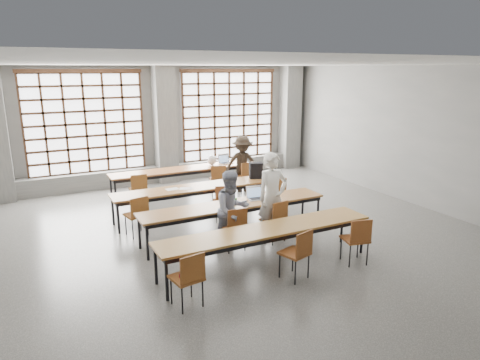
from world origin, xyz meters
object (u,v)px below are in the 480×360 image
at_px(chair_near_mid, 298,250).
at_px(desk_row_b, 198,189).
at_px(chair_mid_right, 276,191).
at_px(chair_front_right, 276,217).
at_px(phone, 245,203).
at_px(chair_near_left, 189,274).
at_px(laptop_back, 225,161).
at_px(mouse, 275,197).
at_px(chair_back_right, 245,174).
at_px(green_box, 231,201).
at_px(chair_back_left, 139,187).
at_px(chair_back_mid, 218,177).
at_px(chair_front_left, 235,224).
at_px(plastic_bag, 212,160).
at_px(laptop_front, 256,196).
at_px(student_back, 242,164).
at_px(red_pouch, 186,275).
at_px(desk_row_a, 183,171).
at_px(backpack, 256,170).
at_px(student_male, 272,197).
at_px(desk_row_c, 235,206).
at_px(desk_row_d, 267,232).
at_px(chair_near_right, 357,236).
at_px(student_female, 232,210).
at_px(chair_mid_centre, 223,199).

bearing_deg(chair_near_mid, desk_row_b, 94.58).
distance_m(chair_mid_right, chair_front_right, 1.85).
distance_m(desk_row_b, phone, 1.71).
distance_m(chair_near_left, chair_near_mid, 1.91).
relative_size(laptop_back, mouse, 4.09).
xyz_separation_m(chair_back_right, green_box, (-1.79, -2.77, 0.24)).
relative_size(chair_back_left, chair_back_mid, 1.00).
distance_m(chair_front_left, plastic_bag, 4.38).
bearing_deg(chair_near_left, laptop_front, 43.80).
xyz_separation_m(desk_row_b, chair_back_left, (-1.08, 1.28, -0.13)).
height_order(chair_near_mid, student_back, student_back).
bearing_deg(laptop_front, chair_near_mid, -101.36).
distance_m(chair_near_left, red_pouch, 0.09).
bearing_deg(laptop_back, chair_near_mid, -103.39).
height_order(desk_row_a, backpack, backpack).
bearing_deg(red_pouch, chair_front_left, 43.71).
distance_m(chair_back_right, phone, 3.34).
bearing_deg(chair_back_right, chair_near_left, -125.29).
bearing_deg(chair_near_left, student_male, 34.55).
height_order(desk_row_c, laptop_back, laptop_back).
xyz_separation_m(chair_front_right, chair_near_mid, (-0.51, -1.53, 0.00)).
distance_m(desk_row_c, chair_back_mid, 3.00).
distance_m(phone, backpack, 2.12).
bearing_deg(laptop_back, chair_back_right, -69.99).
bearing_deg(laptop_front, desk_row_d, -112.44).
height_order(chair_back_mid, student_back, student_back).
xyz_separation_m(chair_back_left, green_box, (1.23, -2.77, 0.24)).
relative_size(desk_row_a, chair_front_right, 4.55).
bearing_deg(chair_near_right, chair_back_left, 117.79).
xyz_separation_m(chair_near_right, backpack, (0.04, 3.77, 0.39)).
bearing_deg(laptop_front, desk_row_b, 117.31).
distance_m(chair_back_mid, backpack, 1.39).
bearing_deg(red_pouch, chair_mid_right, 41.45).
xyz_separation_m(desk_row_b, mouse, (1.15, -1.59, 0.08)).
bearing_deg(student_female, chair_front_left, -98.89).
bearing_deg(chair_near_right, desk_row_a, 102.35).
bearing_deg(backpack, chair_front_right, -91.13).
bearing_deg(plastic_bag, laptop_back, 7.64).
bearing_deg(chair_front_left, student_male, 8.14).
relative_size(student_female, mouse, 15.94).
bearing_deg(desk_row_c, chair_near_right, -57.74).
bearing_deg(chair_mid_centre, red_pouch, -123.52).
distance_m(chair_near_mid, phone, 2.07).
height_order(student_female, phone, student_female).
relative_size(student_back, mouse, 16.23).
height_order(chair_back_left, student_female, student_female).
height_order(student_female, green_box, student_female).
xyz_separation_m(desk_row_d, student_male, (0.72, 1.03, 0.25)).
relative_size(desk_row_a, laptop_front, 10.25).
xyz_separation_m(plastic_bag, red_pouch, (-2.85, -5.61, -0.37)).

